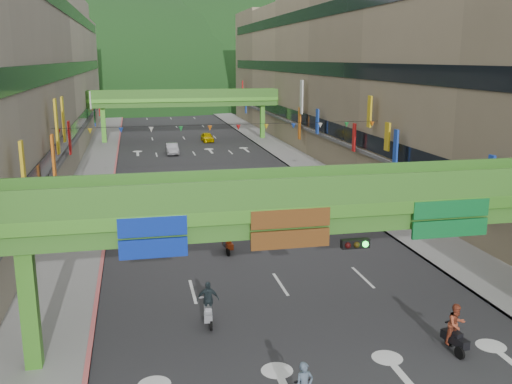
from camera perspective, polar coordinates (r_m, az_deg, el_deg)
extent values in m
cube|color=#28282B|center=(65.83, -5.85, 3.30)|extent=(18.00, 140.00, 0.02)
cube|color=gray|center=(65.58, -15.46, 2.90)|extent=(4.00, 140.00, 0.15)
cube|color=gray|center=(67.87, 3.43, 3.70)|extent=(4.00, 140.00, 0.15)
cube|color=#CC5959|center=(65.49, -13.80, 3.00)|extent=(0.20, 140.00, 0.18)
cube|color=gray|center=(67.39, 1.87, 3.66)|extent=(0.20, 140.00, 0.18)
cube|color=#9E937F|center=(65.62, -23.08, 10.63)|extent=(12.00, 95.00, 19.00)
cube|color=black|center=(65.15, -17.40, 6.38)|extent=(0.08, 90.25, 1.40)
cube|color=black|center=(64.77, -17.78, 11.65)|extent=(0.08, 90.25, 1.40)
cube|color=black|center=(64.94, -18.16, 16.94)|extent=(0.08, 90.25, 1.40)
cube|color=gray|center=(69.53, 10.04, 11.56)|extent=(12.00, 95.00, 19.00)
cube|color=black|center=(67.86, 5.08, 7.18)|extent=(0.08, 90.25, 1.40)
cube|color=black|center=(67.49, 5.19, 12.26)|extent=(0.08, 90.25, 1.40)
cube|color=black|center=(67.66, 5.30, 17.34)|extent=(0.08, 90.25, 1.40)
cube|color=#4C9E2D|center=(22.34, 6.46, -1.29)|extent=(28.00, 2.20, 0.50)
cube|color=#387223|center=(22.49, 6.42, -2.77)|extent=(28.00, 1.76, 0.70)
cube|color=#4C9E2D|center=(22.71, -21.70, -10.90)|extent=(0.60, 0.60, 4.80)
cube|color=#387223|center=(21.19, 7.40, 0.11)|extent=(28.00, 0.12, 1.10)
cube|color=#387223|center=(23.12, 5.70, 1.26)|extent=(28.00, 0.12, 1.10)
cube|color=navy|center=(20.37, -10.26, -4.63)|extent=(2.40, 0.12, 1.50)
cube|color=#593314|center=(21.08, 3.47, -3.81)|extent=(3.00, 0.12, 1.50)
cube|color=#0C5926|center=(23.61, 18.87, -2.64)|extent=(3.20, 0.12, 1.50)
cube|color=black|center=(21.92, 9.89, -5.10)|extent=(1.10, 0.28, 0.35)
cube|color=#4C9E2D|center=(79.98, -7.16, 9.17)|extent=(28.00, 2.20, 0.50)
cube|color=#387223|center=(80.02, -7.15, 8.74)|extent=(28.00, 1.76, 0.70)
cube|color=#4C9E2D|center=(80.08, -15.00, 6.42)|extent=(0.60, 0.60, 4.80)
cube|color=#4C9E2D|center=(81.97, 0.64, 7.01)|extent=(0.60, 0.60, 4.80)
cube|color=#387223|center=(78.89, -7.11, 9.69)|extent=(28.00, 0.12, 1.10)
cube|color=#387223|center=(80.96, -7.24, 9.78)|extent=(28.00, 0.12, 1.10)
ellipsoid|color=#1C4419|center=(175.03, -14.89, 9.12)|extent=(168.00, 140.00, 112.00)
ellipsoid|color=#1C4419|center=(197.41, -2.80, 9.96)|extent=(208.00, 176.00, 128.00)
cylinder|color=black|center=(45.31, -3.20, 6.74)|extent=(26.00, 0.03, 0.03)
cone|color=red|center=(45.14, -19.15, 5.69)|extent=(0.36, 0.36, 0.40)
cone|color=gold|center=(44.92, -16.26, 5.86)|extent=(0.36, 0.36, 0.40)
cone|color=#193FB2|center=(44.81, -13.35, 6.01)|extent=(0.36, 0.36, 0.40)
cone|color=silver|center=(44.82, -10.43, 6.15)|extent=(0.36, 0.36, 0.40)
cone|color=#198C33|center=(44.94, -7.52, 6.28)|extent=(0.36, 0.36, 0.40)
cone|color=orange|center=(45.18, -4.63, 6.38)|extent=(0.36, 0.36, 0.40)
cone|color=red|center=(45.53, -1.78, 6.47)|extent=(0.36, 0.36, 0.40)
cone|color=gold|center=(45.99, 1.03, 6.55)|extent=(0.36, 0.36, 0.40)
cone|color=#193FB2|center=(46.55, 3.77, 6.60)|extent=(0.36, 0.36, 0.40)
cone|color=silver|center=(47.22, 6.45, 6.64)|extent=(0.36, 0.36, 0.40)
cone|color=#198C33|center=(47.99, 9.04, 6.67)|extent=(0.36, 0.36, 0.40)
cone|color=orange|center=(48.85, 11.55, 6.68)|extent=(0.36, 0.36, 0.40)
cube|color=black|center=(19.68, 4.62, -18.29)|extent=(0.55, 0.14, 0.06)
cube|color=black|center=(24.43, 19.27, -13.72)|extent=(0.58, 1.34, 0.35)
cube|color=black|center=(24.32, 19.31, -13.19)|extent=(0.39, 0.59, 0.18)
cube|color=black|center=(24.68, 18.90, -12.12)|extent=(0.55, 0.16, 0.06)
cylinder|color=black|center=(25.02, 18.76, -13.78)|extent=(0.19, 0.51, 0.50)
cylinder|color=black|center=(24.12, 19.68, -14.93)|extent=(0.19, 0.51, 0.50)
imported|color=brown|center=(24.16, 19.38, -12.37)|extent=(0.91, 0.77, 1.67)
cube|color=gray|center=(25.35, -4.81, -11.96)|extent=(0.49, 1.33, 0.35)
cube|color=gray|center=(25.24, -4.83, -11.45)|extent=(0.36, 0.58, 0.18)
cube|color=gray|center=(25.63, -5.13, -10.44)|extent=(0.55, 0.12, 0.06)
cylinder|color=black|center=(25.96, -5.10, -12.06)|extent=(0.16, 0.51, 0.50)
cylinder|color=black|center=(24.99, -4.49, -13.10)|extent=(0.16, 0.51, 0.50)
imported|color=#212C31|center=(25.09, -4.84, -10.67)|extent=(1.00, 0.51, 1.65)
cube|color=maroon|center=(33.99, -2.85, -5.24)|extent=(0.51, 1.33, 0.35)
cube|color=maroon|center=(33.91, -2.86, -4.84)|extent=(0.37, 0.58, 0.18)
cube|color=maroon|center=(34.36, -2.90, -4.16)|extent=(0.55, 0.13, 0.06)
cylinder|color=black|center=(34.61, -2.88, -5.43)|extent=(0.16, 0.51, 0.50)
cylinder|color=black|center=(33.57, -2.81, -6.03)|extent=(0.16, 0.51, 0.50)
imported|color=#404048|center=(33.80, -2.86, -4.23)|extent=(0.87, 0.62, 1.66)
cube|color=black|center=(45.39, 8.59, -0.63)|extent=(1.32, 0.45, 0.35)
cube|color=black|center=(45.33, 8.61, -0.32)|extent=(0.57, 0.34, 0.18)
cube|color=black|center=(45.51, 9.24, 0.03)|extent=(0.10, 0.55, 0.06)
cylinder|color=black|center=(45.69, 9.21, -0.94)|extent=(0.51, 0.14, 0.50)
cylinder|color=black|center=(45.24, 7.95, -1.04)|extent=(0.51, 0.14, 0.50)
cube|color=black|center=(47.39, 7.67, 0.00)|extent=(1.32, 0.45, 0.35)
cube|color=black|center=(47.34, 7.67, 0.29)|extent=(0.57, 0.34, 0.18)
cube|color=black|center=(47.51, 8.29, 0.63)|extent=(0.10, 0.55, 0.06)
cylinder|color=black|center=(47.69, 8.26, -0.31)|extent=(0.51, 0.14, 0.50)
cylinder|color=black|center=(47.24, 7.05, -0.40)|extent=(0.51, 0.14, 0.50)
cube|color=black|center=(49.42, 6.81, 0.57)|extent=(1.32, 0.45, 0.35)
cube|color=black|center=(49.36, 6.82, 0.85)|extent=(0.57, 0.34, 0.18)
cube|color=black|center=(49.53, 7.41, 1.17)|extent=(0.10, 0.55, 0.06)
cylinder|color=black|center=(49.70, 7.39, 0.27)|extent=(0.51, 0.14, 0.50)
cylinder|color=black|center=(49.27, 6.22, 0.19)|extent=(0.51, 0.14, 0.50)
cube|color=black|center=(51.45, 6.03, 1.10)|extent=(1.32, 0.45, 0.35)
cube|color=black|center=(51.40, 6.03, 1.37)|extent=(0.57, 0.34, 0.18)
cube|color=black|center=(51.56, 6.60, 1.68)|extent=(0.10, 0.55, 0.06)
cylinder|color=black|center=(51.73, 6.58, 0.81)|extent=(0.51, 0.14, 0.50)
cylinder|color=black|center=(51.31, 5.45, 0.73)|extent=(0.51, 0.14, 0.50)
imported|color=#A5A5AC|center=(69.50, -8.40, 4.29)|extent=(1.48, 4.01, 1.31)
imported|color=#EFCC00|center=(79.54, -4.90, 5.49)|extent=(1.61, 3.74, 1.26)
imported|color=#BF2344|center=(45.77, 12.82, -0.36)|extent=(0.91, 0.79, 1.62)
imported|color=black|center=(41.89, 11.92, -1.61)|extent=(0.95, 0.46, 1.56)
imported|color=#2E3552|center=(45.86, 9.68, -0.02)|extent=(1.00, 0.79, 1.88)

